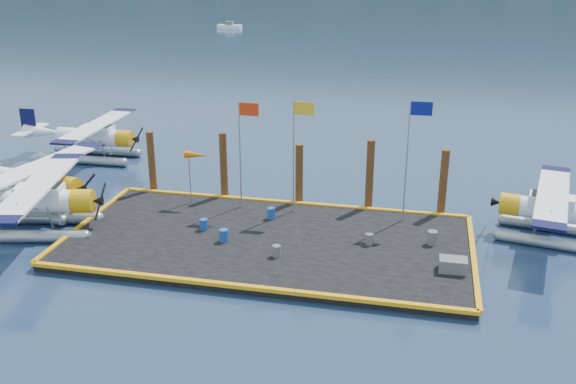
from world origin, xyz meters
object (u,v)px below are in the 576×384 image
at_px(drum_3, 224,235).
at_px(piling_3, 370,177).
at_px(piling_0, 152,164).
at_px(drum_0, 204,224).
at_px(windsock, 197,156).
at_px(flagpole_blue, 412,144).
at_px(piling_4, 443,185).
at_px(seaplane_d, 558,214).
at_px(drum_5, 271,213).
at_px(flagpole_red, 243,139).
at_px(crate, 453,265).
at_px(drum_1, 276,251).
at_px(piling_2, 299,176).
at_px(drum_2, 369,239).
at_px(drum_4, 432,238).
at_px(seaplane_c, 93,139).
at_px(seaplane_a, 33,204).
at_px(flagpole_yellow, 297,140).
at_px(seaplane_b, 33,185).

xyz_separation_m(drum_3, piling_3, (6.57, 6.17, 1.44)).
bearing_deg(piling_0, drum_0, -45.32).
distance_m(windsock, piling_0, 4.02).
bearing_deg(flagpole_blue, piling_4, 41.58).
height_order(seaplane_d, drum_5, seaplane_d).
height_order(seaplane_d, flagpole_red, flagpole_red).
height_order(drum_3, windsock, windsock).
bearing_deg(windsock, crate, -20.98).
relative_size(drum_1, windsock, 0.18).
bearing_deg(piling_4, seaplane_d, -15.68).
height_order(flagpole_blue, piling_2, flagpole_blue).
xyz_separation_m(seaplane_d, piling_3, (-9.73, 1.61, 0.69)).
bearing_deg(seaplane_d, flagpole_red, 100.82).
bearing_deg(drum_5, drum_2, -21.00).
height_order(drum_4, piling_2, piling_2).
bearing_deg(windsock, piling_3, 9.53).
bearing_deg(seaplane_c, piling_2, 69.32).
distance_m(seaplane_a, drum_2, 17.45).
xyz_separation_m(seaplane_d, flagpole_yellow, (-13.53, 0.01, 3.05)).
distance_m(seaplane_d, piling_4, 5.98).
relative_size(seaplane_d, drum_2, 16.58).
xyz_separation_m(seaplane_c, flagpole_yellow, (16.20, -7.34, 3.01)).
height_order(seaplane_a, drum_3, seaplane_a).
relative_size(seaplane_a, piling_3, 2.41).
relative_size(drum_1, drum_4, 0.81).
xyz_separation_m(drum_0, drum_4, (11.58, 0.76, 0.05)).
bearing_deg(seaplane_b, piling_0, 133.44).
distance_m(drum_2, piling_0, 14.49).
distance_m(drum_5, crate, 10.32).
height_order(seaplane_a, seaplane_b, seaplane_a).
bearing_deg(piling_0, piling_2, 0.00).
bearing_deg(windsock, drum_2, -18.54).
xyz_separation_m(drum_2, piling_0, (-13.54, 4.98, 1.31)).
distance_m(drum_1, drum_4, 7.77).
distance_m(seaplane_a, drum_5, 12.43).
bearing_deg(seaplane_c, drum_2, 61.51).
height_order(drum_0, drum_4, drum_4).
distance_m(seaplane_d, flagpole_yellow, 13.87).
relative_size(flagpole_yellow, piling_2, 1.63).
bearing_deg(windsock, drum_1, -43.74).
height_order(piling_0, piling_3, piling_3).
bearing_deg(drum_2, seaplane_a, -175.12).
bearing_deg(crate, seaplane_b, 171.96).
xyz_separation_m(seaplane_a, flagpole_red, (10.03, 4.86, 2.79)).
relative_size(drum_5, flagpole_blue, 0.09).
bearing_deg(crate, windsock, 159.02).
bearing_deg(drum_5, drum_4, -9.41).
relative_size(seaplane_c, drum_1, 17.33).
bearing_deg(drum_4, flagpole_yellow, 160.00).
bearing_deg(drum_5, seaplane_a, -163.14).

